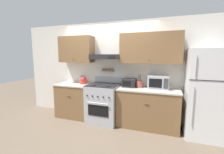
# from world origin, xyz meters

# --- Properties ---
(ground_plane) EXTENTS (16.00, 16.00, 0.00)m
(ground_plane) POSITION_xyz_m (0.00, 0.00, 0.00)
(ground_plane) COLOR brown
(wall_back) EXTENTS (5.20, 0.46, 2.55)m
(wall_back) POSITION_xyz_m (0.10, 0.59, 1.47)
(wall_back) COLOR silver
(wall_back) RESTS_ON ground_plane
(counter_left) EXTENTS (0.98, 0.63, 0.91)m
(counter_left) POSITION_xyz_m (-0.87, 0.32, 0.46)
(counter_left) COLOR brown
(counter_left) RESTS_ON ground_plane
(counter_right) EXTENTS (1.41, 0.63, 0.91)m
(counter_right) POSITION_xyz_m (1.09, 0.32, 0.46)
(counter_right) COLOR brown
(counter_right) RESTS_ON ground_plane
(stove_range) EXTENTS (0.76, 0.74, 1.11)m
(stove_range) POSITION_xyz_m (-0.00, 0.26, 0.49)
(stove_range) COLOR #ADAFB5
(stove_range) RESTS_ON ground_plane
(refrigerator) EXTENTS (0.76, 0.72, 1.81)m
(refrigerator) POSITION_xyz_m (2.25, 0.26, 0.90)
(refrigerator) COLOR white
(refrigerator) RESTS_ON ground_plane
(tea_kettle) EXTENTS (0.23, 0.18, 0.24)m
(tea_kettle) POSITION_xyz_m (-0.67, 0.43, 1.01)
(tea_kettle) COLOR red
(tea_kettle) RESTS_ON counter_left
(microwave) EXTENTS (0.46, 0.35, 0.31)m
(microwave) POSITION_xyz_m (1.30, 0.45, 1.07)
(microwave) COLOR #ADAFB5
(microwave) RESTS_ON counter_right
(utensil_crock) EXTENTS (0.13, 0.13, 0.31)m
(utensil_crock) POSITION_xyz_m (0.87, 0.43, 1.00)
(utensil_crock) COLOR #B24C42
(utensil_crock) RESTS_ON counter_right
(toaster_oven) EXTENTS (0.32, 0.29, 0.20)m
(toaster_oven) POSITION_xyz_m (0.62, 0.43, 1.01)
(toaster_oven) COLOR #232326
(toaster_oven) RESTS_ON counter_right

